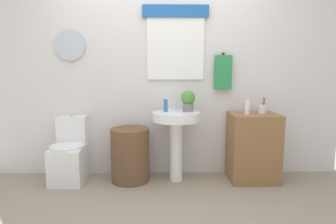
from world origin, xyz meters
The scene contains 11 objects.
ground_plane centered at (0.00, 0.00, 0.00)m, with size 8.00×8.00×0.00m, color gray.
back_wall centered at (0.00, 1.15, 1.31)m, with size 4.40×0.18×2.60m.
toilet centered at (-1.06, 0.88, 0.29)m, with size 0.38×0.51×0.76m.
laundry_hamper centered at (-0.36, 0.85, 0.31)m, with size 0.44×0.44×0.62m, color brown.
pedestal_sink centered at (0.17, 0.85, 0.62)m, with size 0.54×0.54×0.81m.
faucet centered at (0.17, 0.97, 0.86)m, with size 0.03×0.03×0.10m, color silver.
wooden_cabinet centered at (1.07, 0.85, 0.39)m, with size 0.54×0.44×0.78m, color olive.
soap_bottle centered at (0.05, 0.90, 0.88)m, with size 0.05×0.05×0.14m, color #2D6BB7.
potted_plant centered at (0.31, 0.91, 0.94)m, with size 0.16×0.16×0.24m.
lotion_bottle centered at (0.97, 0.81, 0.87)m, with size 0.05×0.05×0.17m, color white.
toothbrush_cup centered at (1.16, 0.87, 0.84)m, with size 0.08×0.08×0.19m.
Camera 1 is at (0.02, -2.41, 1.29)m, focal length 31.09 mm.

